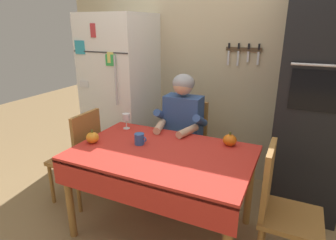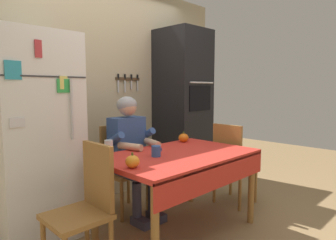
% 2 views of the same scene
% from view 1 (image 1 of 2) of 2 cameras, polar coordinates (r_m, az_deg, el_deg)
% --- Properties ---
extents(ground_plane, '(10.00, 10.00, 0.00)m').
position_cam_1_polar(ground_plane, '(2.57, -2.17, -22.31)').
color(ground_plane, '#93754C').
rests_on(ground_plane, ground).
extents(back_wall_assembly, '(3.70, 0.13, 2.60)m').
position_cam_1_polar(back_wall_assembly, '(3.20, 9.77, 11.57)').
color(back_wall_assembly, '#BCAD89').
rests_on(back_wall_assembly, ground).
extents(refrigerator, '(0.68, 0.71, 1.80)m').
position_cam_1_polar(refrigerator, '(3.35, -9.30, 4.93)').
color(refrigerator, white).
rests_on(refrigerator, ground).
extents(wall_oven, '(0.60, 0.64, 2.10)m').
position_cam_1_polar(wall_oven, '(2.79, 27.54, 3.41)').
color(wall_oven, black).
rests_on(wall_oven, ground).
extents(dining_table, '(1.40, 0.90, 0.74)m').
position_cam_1_polar(dining_table, '(2.25, -1.47, -8.46)').
color(dining_table, '#9E6B33').
rests_on(dining_table, ground).
extents(chair_behind_person, '(0.40, 0.40, 0.93)m').
position_cam_1_polar(chair_behind_person, '(3.00, 3.86, -4.30)').
color(chair_behind_person, '#9E6B33').
rests_on(chair_behind_person, ground).
extents(seated_person, '(0.47, 0.55, 1.25)m').
position_cam_1_polar(seated_person, '(2.76, 2.52, -1.38)').
color(seated_person, '#38384C').
rests_on(seated_person, ground).
extents(chair_left_side, '(0.40, 0.40, 0.93)m').
position_cam_1_polar(chair_left_side, '(2.85, -17.23, -6.49)').
color(chair_left_side, '#9E6B33').
rests_on(chair_left_side, ground).
extents(chair_right_side, '(0.40, 0.40, 0.93)m').
position_cam_1_polar(chair_right_side, '(2.17, 21.69, -15.64)').
color(chair_right_side, '#9E6B33').
rests_on(chair_right_side, ground).
extents(coffee_mug, '(0.11, 0.08, 0.09)m').
position_cam_1_polar(coffee_mug, '(2.35, -5.76, -3.82)').
color(coffee_mug, '#2D569E').
rests_on(coffee_mug, dining_table).
extents(wine_glass, '(0.07, 0.07, 0.15)m').
position_cam_1_polar(wine_glass, '(2.70, -8.46, 0.44)').
color(wine_glass, white).
rests_on(wine_glass, dining_table).
extents(pumpkin_large, '(0.11, 0.11, 0.12)m').
position_cam_1_polar(pumpkin_large, '(2.38, 12.34, -3.95)').
color(pumpkin_large, orange).
rests_on(pumpkin_large, dining_table).
extents(pumpkin_medium, '(0.11, 0.11, 0.12)m').
position_cam_1_polar(pumpkin_medium, '(2.45, -15.00, -3.46)').
color(pumpkin_medium, orange).
rests_on(pumpkin_medium, dining_table).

